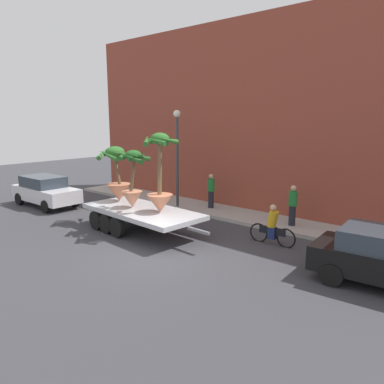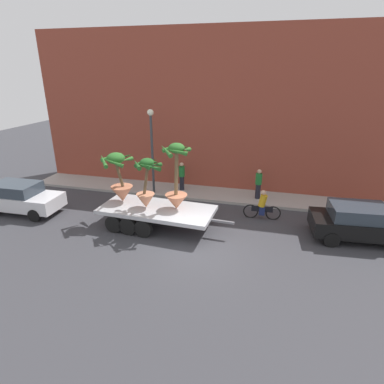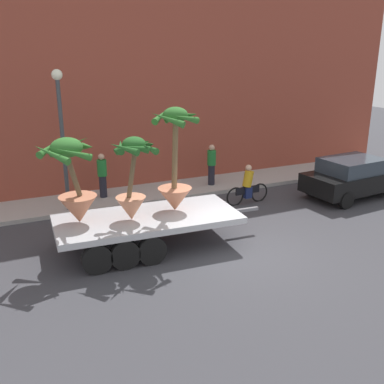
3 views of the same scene
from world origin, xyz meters
name	(u,v)px [view 1 (image 1 of 3)]	position (x,y,z in m)	size (l,w,h in m)	color
ground_plane	(157,256)	(0.00, 0.00, 0.00)	(60.00, 60.00, 0.00)	#38383D
sidewalk	(253,218)	(0.00, 6.10, 0.07)	(24.00, 2.20, 0.15)	#A39E99
building_facade	(275,117)	(0.00, 7.80, 4.63)	(24.00, 1.20, 9.26)	brown
flatbed_trailer	(138,213)	(-2.61, 1.47, 0.75)	(6.33, 2.62, 0.98)	#B7BABF
potted_palm_rear	(160,180)	(-1.43, 1.59, 2.24)	(1.38, 1.48, 3.07)	#C17251
potted_palm_middle	(117,176)	(-4.32, 1.80, 2.08)	(1.59, 1.65, 2.41)	#C17251
potted_palm_front	(133,180)	(-2.79, 1.38, 2.13)	(1.43, 1.30, 2.36)	tan
cyclist	(272,227)	(2.35, 3.61, 0.67)	(1.84, 0.36, 1.54)	black
trailing_car	(45,191)	(-9.82, 1.27, 0.83)	(4.24, 1.89, 1.58)	silver
pedestrian_near_gate	(211,190)	(-2.54, 6.19, 1.04)	(0.36, 0.36, 1.71)	black
pedestrian_far_left	(293,205)	(2.00, 5.92, 1.04)	(0.36, 0.36, 1.71)	black
street_lamp	(177,146)	(-4.00, 5.30, 3.23)	(0.36, 0.36, 4.83)	#383D42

